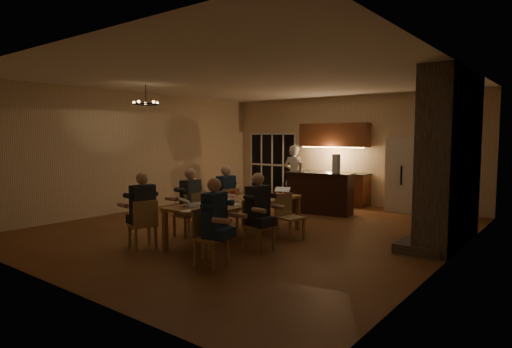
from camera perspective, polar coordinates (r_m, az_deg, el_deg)
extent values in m
plane|color=brown|center=(9.47, -0.23, -7.24)|extent=(9.00, 9.00, 0.00)
cube|color=beige|center=(13.12, 12.02, 3.13)|extent=(8.00, 0.04, 3.20)
cube|color=beige|center=(12.15, -15.38, 2.91)|extent=(0.04, 9.00, 3.20)
cube|color=beige|center=(7.49, 24.81, 1.40)|extent=(0.04, 9.00, 3.20)
cube|color=white|center=(9.33, -0.23, 12.47)|extent=(8.00, 9.00, 0.04)
cube|color=black|center=(14.48, 2.22, 1.23)|extent=(1.86, 0.08, 2.10)
cube|color=#60574B|center=(8.73, 24.53, 1.87)|extent=(0.58, 2.50, 3.20)
cube|color=beige|center=(12.10, 19.33, -0.05)|extent=(0.90, 0.68, 2.00)
cube|color=#AD8845|center=(8.50, -2.42, -6.08)|extent=(1.10, 2.99, 0.75)
cube|color=black|center=(11.30, 8.53, -2.51)|extent=(1.82, 0.94, 1.08)
imported|color=silver|center=(12.86, 5.10, -0.04)|extent=(0.68, 0.49, 1.75)
torus|color=black|center=(10.27, -14.48, 9.00)|extent=(0.58, 0.58, 0.03)
cylinder|color=silver|center=(8.09, -4.50, -3.61)|extent=(0.08, 0.08, 0.10)
cylinder|color=silver|center=(8.83, 0.19, -2.86)|extent=(0.07, 0.07, 0.10)
cylinder|color=silver|center=(9.30, -0.84, -2.46)|extent=(0.07, 0.07, 0.10)
cylinder|color=red|center=(7.19, -7.01, -4.64)|extent=(0.09, 0.09, 0.12)
cylinder|color=red|center=(9.01, -3.08, -2.65)|extent=(0.10, 0.10, 0.12)
cylinder|color=red|center=(9.37, 3.90, -2.35)|extent=(0.08, 0.08, 0.12)
cylinder|color=#B2B2B7|center=(7.90, -5.35, -3.75)|extent=(0.07, 0.07, 0.12)
cylinder|color=#3F0F0C|center=(9.59, 2.54, -2.18)|extent=(0.06, 0.06, 0.12)
cylinder|color=#B2B2B7|center=(8.45, 0.96, -3.15)|extent=(0.07, 0.07, 0.12)
cylinder|color=silver|center=(7.86, -2.79, -4.16)|extent=(0.23, 0.23, 0.02)
cylinder|color=silver|center=(7.99, -8.09, -4.05)|extent=(0.27, 0.27, 0.02)
cylinder|color=silver|center=(8.79, 2.91, -3.18)|extent=(0.28, 0.28, 0.02)
cube|color=white|center=(7.33, -9.13, -4.91)|extent=(0.15, 0.21, 0.01)
cylinder|color=#99999E|center=(11.38, 5.95, 0.92)|extent=(0.07, 0.07, 0.24)
cube|color=silver|center=(11.04, 10.65, 1.36)|extent=(0.16, 0.16, 0.48)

